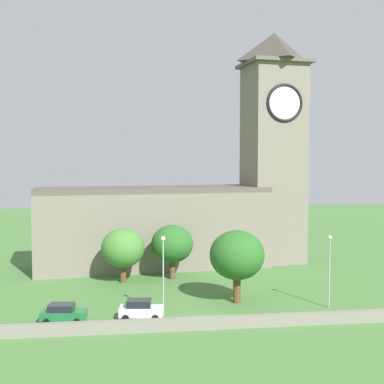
{
  "coord_description": "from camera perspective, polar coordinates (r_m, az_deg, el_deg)",
  "views": [
    {
      "loc": [
        -7.69,
        -48.25,
        15.22
      ],
      "look_at": [
        0.33,
        10.36,
        11.37
      ],
      "focal_mm": 49.79,
      "sensor_mm": 36.0,
      "label": 1
    }
  ],
  "objects": [
    {
      "name": "streetlamp_west_mid",
      "position": [
        51.13,
        -3.11,
        -7.7
      ],
      "size": [
        0.44,
        0.44,
        7.75
      ],
      "color": "#9EA0A5",
      "rests_on": "ground"
    },
    {
      "name": "tree_riverside_east",
      "position": [
        65.5,
        -7.42,
        -5.99
      ],
      "size": [
        5.28,
        5.28,
        6.6
      ],
      "color": "brown",
      "rests_on": "ground"
    },
    {
      "name": "tree_by_tower",
      "position": [
        56.04,
        4.84,
        -6.78
      ],
      "size": [
        5.74,
        5.74,
        7.63
      ],
      "color": "brown",
      "rests_on": "ground"
    },
    {
      "name": "car_green",
      "position": [
        51.77,
        -13.64,
        -12.48
      ],
      "size": [
        4.26,
        2.59,
        1.7
      ],
      "color": "#1E6B38",
      "rests_on": "ground"
    },
    {
      "name": "church",
      "position": [
        75.27,
        0.83,
        -0.38
      ],
      "size": [
        38.97,
        13.14,
        33.13
      ],
      "color": "slate",
      "rests_on": "ground"
    },
    {
      "name": "streetlamp_central",
      "position": [
        55.71,
        14.53,
        -7.06
      ],
      "size": [
        0.44,
        0.44,
        7.41
      ],
      "color": "#9EA0A5",
      "rests_on": "ground"
    },
    {
      "name": "quay_barrier",
      "position": [
        48.59,
        1.73,
        -13.85
      ],
      "size": [
        58.01,
        0.7,
        1.09
      ],
      "primitive_type": "cube",
      "color": "gray",
      "rests_on": "ground"
    },
    {
      "name": "ground_plane",
      "position": [
        65.51,
        -0.85,
        -9.71
      ],
      "size": [
        200.0,
        200.0,
        0.0
      ],
      "primitive_type": "plane",
      "color": "#477538"
    },
    {
      "name": "car_white",
      "position": [
        51.41,
        -5.53,
        -12.41
      ],
      "size": [
        4.25,
        2.49,
        1.88
      ],
      "color": "silver",
      "rests_on": "ground"
    },
    {
      "name": "tree_churchyard",
      "position": [
        66.86,
        -2.13,
        -5.59
      ],
      "size": [
        5.24,
        5.24,
        6.79
      ],
      "color": "brown",
      "rests_on": "ground"
    }
  ]
}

